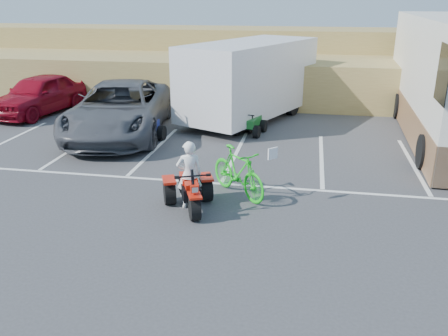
% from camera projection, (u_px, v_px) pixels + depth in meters
% --- Properties ---
extents(ground, '(100.00, 100.00, 0.00)m').
position_uv_depth(ground, '(201.00, 223.00, 10.57)').
color(ground, '#3B3B3D').
rests_on(ground, ground).
extents(parking_stripes, '(28.00, 5.16, 0.01)m').
position_uv_depth(parking_stripes, '(260.00, 165.00, 14.18)').
color(parking_stripes, white).
rests_on(parking_stripes, ground).
extents(grass_embankment, '(40.00, 8.50, 3.10)m').
position_uv_depth(grass_embankment, '(268.00, 65.00, 24.39)').
color(grass_embankment, olive).
rests_on(grass_embankment, ground).
extents(red_trike_atv, '(1.73, 1.94, 1.04)m').
position_uv_depth(red_trike_atv, '(191.00, 209.00, 11.27)').
color(red_trike_atv, red).
rests_on(red_trike_atv, ground).
extents(rider, '(0.71, 0.60, 1.65)m').
position_uv_depth(rider, '(189.00, 175.00, 11.12)').
color(rider, white).
rests_on(rider, ground).
extents(green_dirt_bike, '(1.89, 1.89, 1.25)m').
position_uv_depth(green_dirt_bike, '(238.00, 172.00, 11.87)').
color(green_dirt_bike, '#14BF19').
rests_on(green_dirt_bike, ground).
extents(grey_pickup, '(4.14, 7.12, 1.86)m').
position_uv_depth(grey_pickup, '(119.00, 109.00, 17.06)').
color(grey_pickup, '#484A50').
rests_on(grey_pickup, ground).
extents(red_car, '(2.69, 5.10, 1.65)m').
position_uv_depth(red_car, '(39.00, 94.00, 20.15)').
color(red_car, maroon).
rests_on(red_car, ground).
extents(cargo_trailer, '(5.13, 7.14, 3.09)m').
position_uv_depth(cargo_trailer, '(250.00, 78.00, 18.86)').
color(cargo_trailer, silver).
rests_on(cargo_trailer, ground).
extents(quad_atv_blue, '(1.15, 1.51, 0.97)m').
position_uv_depth(quad_atv_blue, '(145.00, 143.00, 16.29)').
color(quad_atv_blue, navy).
rests_on(quad_atv_blue, ground).
extents(quad_atv_green, '(1.18, 1.44, 0.84)m').
position_uv_depth(quad_atv_green, '(250.00, 134.00, 17.42)').
color(quad_atv_green, '#155E20').
rests_on(quad_atv_green, ground).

